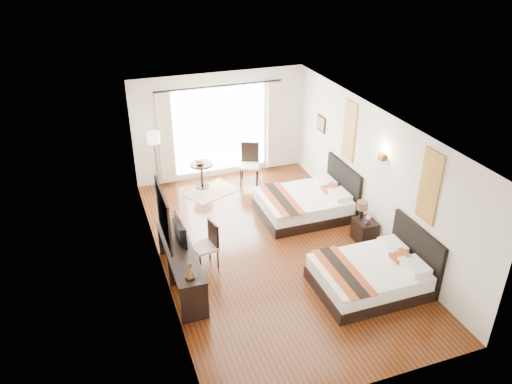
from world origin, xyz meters
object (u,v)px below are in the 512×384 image
object	(u,v)px
console_desk	(181,267)
desk_chair	(206,253)
side_table	(202,175)
vase	(368,221)
fruit_bowl	(200,163)
bed_far	(307,203)
floor_lamp	(154,142)
television	(176,231)
bed_near	(373,274)
window_chair	(249,171)
nightstand	(365,230)
table_lamp	(362,207)

from	to	relation	value
console_desk	desk_chair	distance (m)	0.69
side_table	console_desk	bearing A→B (deg)	-109.54
vase	fruit_bowl	xyz separation A→B (m)	(-2.66, 3.68, 0.14)
bed_far	floor_lamp	distance (m)	4.01
console_desk	television	bearing A→B (deg)	86.47
bed_near	bed_far	size ratio (longest dim) A/B	0.97
floor_lamp	window_chair	world-z (taller)	floor_lamp
bed_near	desk_chair	bearing A→B (deg)	148.46
bed_near	fruit_bowl	distance (m)	5.39
nightstand	window_chair	distance (m)	3.70
bed_far	vase	distance (m)	1.71
vase	floor_lamp	world-z (taller)	floor_lamp
television	desk_chair	world-z (taller)	television
television	fruit_bowl	distance (m)	3.60
television	floor_lamp	size ratio (longest dim) A/B	0.48
fruit_bowl	side_table	bearing A→B (deg)	37.75
table_lamp	vase	bearing A→B (deg)	-91.19
console_desk	television	xyz separation A→B (m)	(0.02, 0.32, 0.59)
bed_far	table_lamp	world-z (taller)	bed_far
bed_near	nightstand	xyz separation A→B (m)	(0.68, 1.44, -0.05)
bed_near	floor_lamp	distance (m)	6.18
table_lamp	window_chair	xyz separation A→B (m)	(-1.39, 3.28, -0.43)
nightstand	window_chair	bearing A→B (deg)	112.67
nightstand	floor_lamp	xyz separation A→B (m)	(-3.75, 3.81, 1.08)
table_lamp	desk_chair	xyz separation A→B (m)	(-3.38, 0.09, -0.46)
television	side_table	size ratio (longest dim) A/B	1.12
television	window_chair	distance (m)	4.17
television	desk_chair	distance (m)	0.88
vase	side_table	world-z (taller)	side_table
table_lamp	desk_chair	world-z (taller)	desk_chair
bed_far	television	xyz separation A→B (m)	(-3.26, -1.24, 0.67)
bed_far	console_desk	distance (m)	3.63
bed_near	window_chair	xyz separation A→B (m)	(-0.75, 4.86, 0.03)
vase	window_chair	size ratio (longest dim) A/B	0.11
desk_chair	fruit_bowl	size ratio (longest dim) A/B	4.16
bed_far	window_chair	distance (m)	2.14
nightstand	floor_lamp	distance (m)	5.46
vase	fruit_bowl	distance (m)	4.54
vase	nightstand	bearing A→B (deg)	74.55
nightstand	console_desk	distance (m)	3.99
floor_lamp	fruit_bowl	world-z (taller)	floor_lamp
table_lamp	console_desk	xyz separation A→B (m)	(-3.95, -0.30, -0.37)
table_lamp	floor_lamp	bearing A→B (deg)	135.35
desk_chair	floor_lamp	distance (m)	3.74
bed_near	console_desk	xyz separation A→B (m)	(-3.30, 1.29, 0.09)
desk_chair	television	bearing A→B (deg)	-3.84
bed_near	table_lamp	size ratio (longest dim) A/B	5.34
fruit_bowl	television	bearing A→B (deg)	-110.56
floor_lamp	vase	bearing A→B (deg)	-46.82
fruit_bowl	console_desk	bearing A→B (deg)	-109.16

